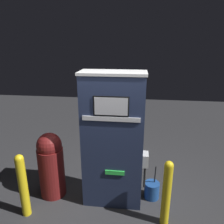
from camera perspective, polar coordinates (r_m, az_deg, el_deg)
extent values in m
plane|color=#2D2D30|center=(3.92, -0.20, -23.78)|extent=(14.00, 14.00, 0.00)
cube|color=#232D4C|center=(3.71, 0.20, -14.43)|extent=(0.94, 0.42, 1.25)
cube|color=#232D4C|center=(3.25, 0.22, 1.82)|extent=(0.94, 0.42, 0.92)
cube|color=silver|center=(3.15, 0.23, 10.22)|extent=(0.97, 0.45, 0.04)
cube|color=black|center=(3.03, -0.25, 1.49)|extent=(0.50, 0.01, 0.29)
cube|color=silver|center=(3.03, -0.27, 1.45)|extent=(0.47, 0.01, 0.25)
cube|color=silver|center=(3.09, -0.26, -1.86)|extent=(0.83, 0.02, 0.07)
cube|color=#33D84C|center=(3.49, 0.72, -15.58)|extent=(0.30, 0.02, 0.07)
cube|color=silver|center=(3.49, 8.70, -12.13)|extent=(0.09, 0.19, 0.20)
cylinder|color=black|center=(3.59, 8.50, -16.50)|extent=(0.03, 0.03, 0.36)
cylinder|color=yellow|center=(3.46, 13.99, -20.38)|extent=(0.13, 0.13, 0.99)
sphere|color=yellow|center=(3.18, 14.69, -13.35)|extent=(0.13, 0.13, 0.13)
cylinder|color=maroon|center=(4.08, -15.45, -14.84)|extent=(0.44, 0.44, 0.89)
sphere|color=maroon|center=(3.83, -16.10, -8.33)|extent=(0.42, 0.42, 0.42)
cylinder|color=yellow|center=(3.76, -22.16, -17.80)|extent=(0.14, 0.14, 0.99)
sphere|color=yellow|center=(3.51, -23.14, -11.22)|extent=(0.14, 0.14, 0.14)
cylinder|color=#1E478C|center=(4.09, 10.34, -19.43)|extent=(0.26, 0.26, 0.29)
cylinder|color=black|center=(3.91, 11.20, -15.78)|extent=(0.02, 0.10, 0.37)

